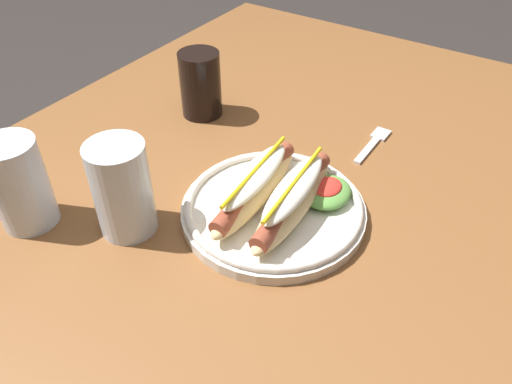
{
  "coord_description": "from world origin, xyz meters",
  "views": [
    {
      "loc": [
        -0.45,
        -0.34,
        1.24
      ],
      "look_at": [
        0.02,
        -0.04,
        0.77
      ],
      "focal_mm": 35.42,
      "sensor_mm": 36.0,
      "label": 1
    }
  ],
  "objects_px": {
    "hot_dog_plate": "(276,201)",
    "fork": "(374,143)",
    "soda_cup": "(200,84)",
    "water_cup": "(19,184)",
    "extra_cup": "(122,189)"
  },
  "relations": [
    {
      "from": "soda_cup",
      "to": "extra_cup",
      "type": "relative_size",
      "value": 0.87
    },
    {
      "from": "hot_dog_plate",
      "to": "fork",
      "type": "xyz_separation_m",
      "value": [
        0.25,
        -0.05,
        -0.02
      ]
    },
    {
      "from": "water_cup",
      "to": "fork",
      "type": "bearing_deg",
      "value": -36.6
    },
    {
      "from": "water_cup",
      "to": "extra_cup",
      "type": "bearing_deg",
      "value": -62.1
    },
    {
      "from": "fork",
      "to": "hot_dog_plate",
      "type": "bearing_deg",
      "value": 169.36
    },
    {
      "from": "soda_cup",
      "to": "extra_cup",
      "type": "bearing_deg",
      "value": -160.87
    },
    {
      "from": "fork",
      "to": "extra_cup",
      "type": "relative_size",
      "value": 0.87
    },
    {
      "from": "hot_dog_plate",
      "to": "soda_cup",
      "type": "height_order",
      "value": "soda_cup"
    },
    {
      "from": "fork",
      "to": "extra_cup",
      "type": "distance_m",
      "value": 0.44
    },
    {
      "from": "soda_cup",
      "to": "extra_cup",
      "type": "xyz_separation_m",
      "value": [
        -0.3,
        -0.11,
        0.01
      ]
    },
    {
      "from": "hot_dog_plate",
      "to": "water_cup",
      "type": "relative_size",
      "value": 2.01
    },
    {
      "from": "extra_cup",
      "to": "soda_cup",
      "type": "bearing_deg",
      "value": 19.13
    },
    {
      "from": "soda_cup",
      "to": "water_cup",
      "type": "distance_m",
      "value": 0.37
    },
    {
      "from": "hot_dog_plate",
      "to": "soda_cup",
      "type": "bearing_deg",
      "value": 57.59
    },
    {
      "from": "hot_dog_plate",
      "to": "extra_cup",
      "type": "xyz_separation_m",
      "value": [
        -0.13,
        0.16,
        0.04
      ]
    }
  ]
}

